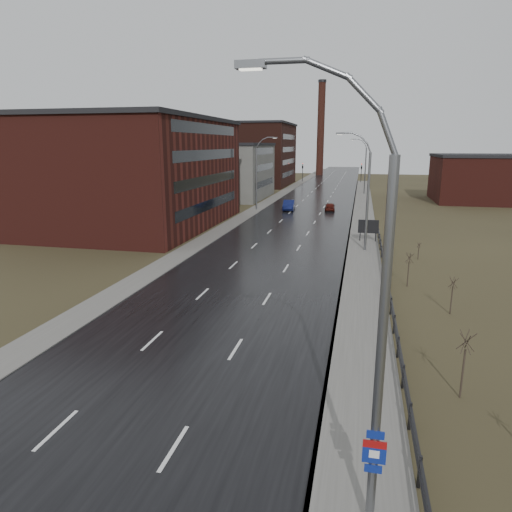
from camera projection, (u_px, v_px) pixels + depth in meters
The scene contains 23 objects.
road at pixel (305, 213), 69.21m from camera, with size 14.00×300.00×0.06m, color black.
sidewalk_right at pixel (363, 253), 43.66m from camera, with size 3.20×180.00×0.18m, color #595651.
curb_right at pixel (346, 252), 43.99m from camera, with size 0.16×180.00×0.18m, color slate.
sidewalk_left at pixel (252, 211), 70.98m from camera, with size 2.40×260.00×0.12m, color #595651.
warehouse_near at pixel (127, 172), 57.95m from camera, with size 22.44×28.56×13.50m.
warehouse_mid at pixel (225, 170), 88.90m from camera, with size 16.32×20.40×10.50m.
warehouse_far at pixel (239, 154), 117.79m from camera, with size 26.52×24.48×15.50m.
building_right at pixel (487, 178), 82.47m from camera, with size 18.36×16.32×8.50m.
smokestack at pixel (321, 128), 152.03m from camera, with size 2.70×2.70×30.70m.
streetlight_main at pixel (369, 321), 11.02m from camera, with size 3.91×0.29×12.11m.
streetlight_right_mid at pixel (365, 192), 43.26m from camera, with size 3.36×0.28×11.35m.
streetlight_left at pixel (258, 173), 71.39m from camera, with size 3.36×0.28×11.35m.
streetlight_right_far at pixel (364, 166), 94.38m from camera, with size 3.36×0.28×11.35m.
guardrail at pixel (392, 307), 27.35m from camera, with size 0.10×53.05×1.10m.
shrub_c at pixel (464, 363), 18.55m from camera, with size 0.69×0.73×2.93m.
shrub_d at pixel (452, 295), 27.94m from camera, with size 0.56×0.59×2.36m.
shrub_e at pixel (408, 269), 33.35m from camera, with size 0.60×0.64×2.55m.
shrub_f at pixel (419, 251), 41.41m from camera, with size 0.38×0.40×1.58m.
billboard at pixel (368, 227), 48.26m from camera, with size 2.13×0.17×2.48m.
traffic_light_left at pixel (303, 165), 126.66m from camera, with size 0.58×2.73×5.30m.
traffic_light_right at pixel (362, 166), 123.19m from camera, with size 0.58×2.73×5.30m.
car_near at pixel (289, 205), 72.23m from camera, with size 1.69×4.86×1.60m, color #0E1546.
car_far at pixel (330, 207), 71.56m from camera, with size 1.55×3.86×1.31m, color #44100B.
Camera 1 is at (8.10, -8.68, 10.22)m, focal length 32.00 mm.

